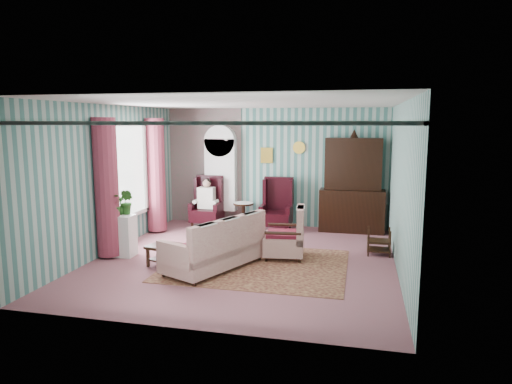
% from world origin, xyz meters
% --- Properties ---
extents(floor, '(6.00, 6.00, 0.00)m').
position_xyz_m(floor, '(0.00, 0.00, 0.00)').
color(floor, '#91545E').
rests_on(floor, ground).
extents(room_shell, '(5.53, 6.02, 2.91)m').
position_xyz_m(room_shell, '(-0.62, 0.18, 2.01)').
color(room_shell, '#3D6F68').
rests_on(room_shell, ground).
extents(bookcase, '(0.80, 0.28, 2.24)m').
position_xyz_m(bookcase, '(-1.35, 2.84, 1.12)').
color(bookcase, white).
rests_on(bookcase, floor).
extents(dresser_hutch, '(1.50, 0.56, 2.36)m').
position_xyz_m(dresser_hutch, '(1.90, 2.72, 1.18)').
color(dresser_hutch, black).
rests_on(dresser_hutch, floor).
extents(wingback_left, '(0.76, 0.80, 1.25)m').
position_xyz_m(wingback_left, '(-1.60, 2.45, 0.62)').
color(wingback_left, black).
rests_on(wingback_left, floor).
extents(wingback_right, '(0.76, 0.80, 1.25)m').
position_xyz_m(wingback_right, '(0.15, 2.45, 0.62)').
color(wingback_right, black).
rests_on(wingback_right, floor).
extents(seated_woman, '(0.44, 0.40, 1.18)m').
position_xyz_m(seated_woman, '(-1.60, 2.45, 0.59)').
color(seated_woman, silver).
rests_on(seated_woman, floor).
extents(round_side_table, '(0.50, 0.50, 0.60)m').
position_xyz_m(round_side_table, '(-0.70, 2.60, 0.30)').
color(round_side_table, black).
rests_on(round_side_table, floor).
extents(nest_table, '(0.45, 0.38, 0.54)m').
position_xyz_m(nest_table, '(2.47, 0.90, 0.27)').
color(nest_table, black).
rests_on(nest_table, floor).
extents(plant_stand, '(0.55, 0.35, 0.80)m').
position_xyz_m(plant_stand, '(-2.40, -0.30, 0.40)').
color(plant_stand, white).
rests_on(plant_stand, floor).
extents(rug, '(3.20, 2.60, 0.01)m').
position_xyz_m(rug, '(0.30, -0.30, 0.01)').
color(rug, '#45171B').
rests_on(rug, floor).
extents(sofa, '(1.77, 2.20, 0.93)m').
position_xyz_m(sofa, '(-0.39, -0.64, 0.46)').
color(sofa, beige).
rests_on(sofa, floor).
extents(floral_armchair, '(0.84, 0.90, 1.08)m').
position_xyz_m(floral_armchair, '(0.70, 0.27, 0.54)').
color(floral_armchair, beige).
rests_on(floral_armchair, floor).
extents(coffee_table, '(0.96, 0.70, 0.38)m').
position_xyz_m(coffee_table, '(-1.16, -0.70, 0.19)').
color(coffee_table, black).
rests_on(coffee_table, floor).
extents(potted_plant_a, '(0.41, 0.36, 0.44)m').
position_xyz_m(potted_plant_a, '(-2.42, -0.42, 1.02)').
color(potted_plant_a, '#204A17').
rests_on(potted_plant_a, plant_stand).
extents(potted_plant_b, '(0.33, 0.31, 0.49)m').
position_xyz_m(potted_plant_b, '(-2.28, -0.20, 1.05)').
color(potted_plant_b, '#1F4B17').
rests_on(potted_plant_b, plant_stand).
extents(potted_plant_c, '(0.23, 0.23, 0.35)m').
position_xyz_m(potted_plant_c, '(-2.42, -0.22, 0.98)').
color(potted_plant_c, '#225019').
rests_on(potted_plant_c, plant_stand).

